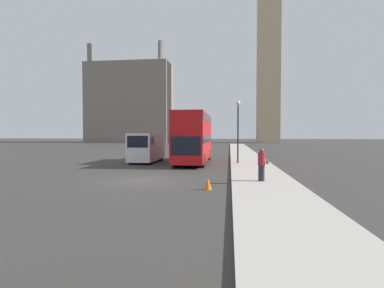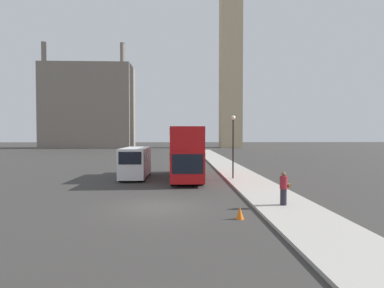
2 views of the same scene
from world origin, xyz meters
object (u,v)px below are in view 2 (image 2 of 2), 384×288
Objects in this scene: clock_tower at (231,33)px; street_lamp at (233,137)px; pedestrian at (284,188)px; white_van at (136,162)px; red_double_decker_bus at (186,150)px.

clock_tower is 75.21m from street_lamp.
pedestrian is at bearing -97.28° from clock_tower.
clock_tower reaches higher than pedestrian.
clock_tower reaches higher than white_van.
pedestrian is (9.25, -10.98, -0.42)m from white_van.
red_double_decker_bus reaches higher than white_van.
street_lamp is (-10.79, -67.39, -31.62)m from clock_tower.
red_double_decker_bus is at bearing 164.25° from street_lamp.
red_double_decker_bus is 4.19m from street_lamp.
clock_tower is 11.81× the size of white_van.
clock_tower is 40.33× the size of pedestrian.
white_van is at bearing 130.13° from pedestrian.
red_double_decker_bus is at bearing -4.06° from white_van.
clock_tower is 75.41m from red_double_decker_bus.
pedestrian is at bearing -49.87° from white_van.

